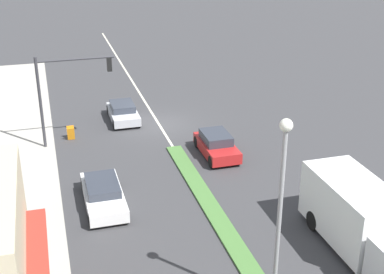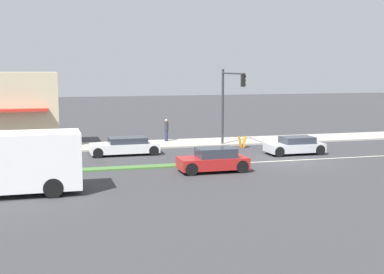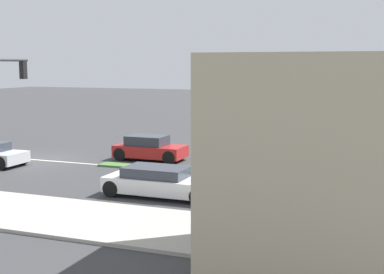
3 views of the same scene
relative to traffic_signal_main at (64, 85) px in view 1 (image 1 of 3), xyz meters
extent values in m
cube|color=beige|center=(-6.12, -1.88, -3.90)|extent=(0.16, 60.00, 0.01)
cube|color=red|center=(1.91, 15.52, -0.98)|extent=(0.70, 5.72, 0.20)
cylinder|color=#333338|center=(1.43, 0.01, -0.98)|extent=(0.18, 0.18, 5.60)
cylinder|color=#333338|center=(-0.82, 0.01, 1.52)|extent=(4.50, 0.12, 0.12)
cube|color=black|center=(-2.77, 0.01, 1.07)|extent=(0.28, 0.24, 0.84)
sphere|color=red|center=(-2.77, -0.12, 1.34)|extent=(0.18, 0.18, 0.18)
sphere|color=gold|center=(-2.77, -0.12, 1.07)|extent=(0.18, 0.18, 0.18)
sphere|color=green|center=(-2.77, -0.12, 0.80)|extent=(0.18, 0.18, 0.18)
cylinder|color=gray|center=(-6.12, 16.97, -0.30)|extent=(0.16, 0.16, 7.00)
sphere|color=silver|center=(-6.12, 16.97, 3.35)|extent=(0.44, 0.44, 0.44)
cube|color=orange|center=(-0.19, -1.13, -3.47)|extent=(0.45, 0.21, 0.84)
cube|color=orange|center=(-0.19, -0.81, -3.47)|extent=(0.45, 0.21, 0.84)
cube|color=white|center=(-11.12, 13.90, -2.33)|extent=(2.40, 5.10, 2.60)
cylinder|color=black|center=(-12.20, 12.65, -3.45)|extent=(0.28, 0.90, 0.90)
cylinder|color=black|center=(-10.04, 12.65, -3.45)|extent=(0.28, 0.90, 0.90)
cube|color=silver|center=(-1.12, 7.82, -3.42)|extent=(1.83, 4.55, 0.60)
cube|color=#2D333D|center=(-1.12, 7.59, -2.92)|extent=(1.55, 2.50, 0.40)
cylinder|color=black|center=(-1.94, 9.66, -3.57)|extent=(0.22, 0.67, 0.67)
cylinder|color=black|center=(-0.31, 9.66, -3.57)|extent=(0.22, 0.67, 0.67)
cylinder|color=black|center=(-1.94, 5.98, -3.57)|extent=(0.22, 0.67, 0.67)
cylinder|color=black|center=(-0.31, 5.98, -3.57)|extent=(0.22, 0.67, 0.67)
cube|color=#AD1E1E|center=(-8.32, 3.89, -3.39)|extent=(1.78, 3.86, 0.63)
cube|color=#2D333D|center=(-8.32, 3.69, -2.81)|extent=(1.51, 2.12, 0.53)
cylinder|color=black|center=(-9.11, 5.35, -3.54)|extent=(0.22, 0.72, 0.72)
cylinder|color=black|center=(-7.54, 5.35, -3.54)|extent=(0.22, 0.72, 0.72)
cylinder|color=black|center=(-9.11, 2.43, -3.54)|extent=(0.22, 0.72, 0.72)
cylinder|color=black|center=(-7.54, 2.43, -3.54)|extent=(0.22, 0.72, 0.72)
cube|color=#B7BABF|center=(-3.92, -3.32, -3.43)|extent=(1.80, 3.86, 0.56)
cube|color=#2D333D|center=(-3.92, -3.51, -2.93)|extent=(1.53, 2.12, 0.44)
cylinder|color=black|center=(-4.72, -1.84, -3.55)|extent=(0.22, 0.69, 0.69)
cylinder|color=black|center=(-3.13, -1.84, -3.55)|extent=(0.22, 0.69, 0.69)
cylinder|color=black|center=(-4.72, -4.80, -3.55)|extent=(0.22, 0.69, 0.69)
cylinder|color=black|center=(-3.13, -4.80, -3.55)|extent=(0.22, 0.69, 0.69)
camera|label=1|loc=(1.06, 31.15, 9.65)|focal=50.00mm
camera|label=2|loc=(-36.52, 12.90, 1.90)|focal=50.00mm
camera|label=3|loc=(17.88, 16.41, 1.34)|focal=50.00mm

